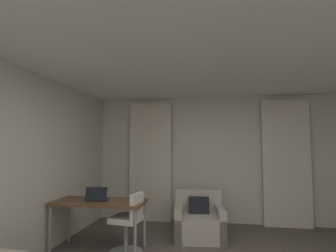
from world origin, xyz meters
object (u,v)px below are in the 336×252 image
object	(u,v)px
desk	(99,205)
laptop	(97,198)
armchair	(199,222)
desk_chair	(129,227)

from	to	relation	value
desk	laptop	distance (m)	0.11
armchair	desk_chair	bearing A→B (deg)	-138.11
desk_chair	laptop	world-z (taller)	laptop
desk_chair	laptop	xyz separation A→B (m)	(-0.52, 0.06, 0.39)
armchair	laptop	size ratio (longest dim) A/B	2.51
desk_chair	laptop	distance (m)	0.65
armchair	desk_chair	world-z (taller)	desk_chair
desk	armchair	bearing A→B (deg)	28.88
armchair	desk	size ratio (longest dim) A/B	0.65
armchair	laptop	bearing A→B (deg)	-151.20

